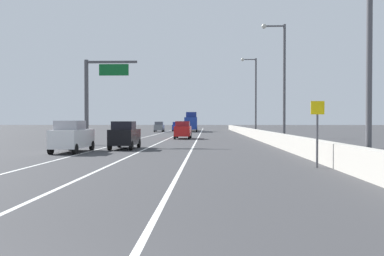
{
  "coord_description": "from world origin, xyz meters",
  "views": [
    {
      "loc": [
        2.63,
        -3.3,
        2.1
      ],
      "look_at": [
        1.17,
        35.73,
        1.43
      ],
      "focal_mm": 37.57,
      "sensor_mm": 36.0,
      "label": 1
    }
  ],
  "objects_px": {
    "car_black_3": "(125,135)",
    "overhead_sign_gantry": "(95,91)",
    "lamp_post_right_third": "(254,92)",
    "lamp_post_right_near": "(363,22)",
    "speed_advisory_sign": "(317,129)",
    "car_white_5": "(72,137)",
    "car_yellow_2": "(193,126)",
    "car_gray_0": "(159,127)",
    "car_blue_1": "(177,127)",
    "car_red_4": "(183,130)",
    "box_truck": "(191,123)",
    "lamp_post_right_second": "(282,76)"
  },
  "relations": [
    {
      "from": "car_yellow_2",
      "to": "car_red_4",
      "type": "bearing_deg",
      "value": -89.57
    },
    {
      "from": "car_gray_0",
      "to": "car_black_3",
      "type": "relative_size",
      "value": 0.99
    },
    {
      "from": "speed_advisory_sign",
      "to": "box_truck",
      "type": "xyz_separation_m",
      "value": [
        -8.12,
        62.16,
        0.04
      ]
    },
    {
      "from": "lamp_post_right_near",
      "to": "car_yellow_2",
      "type": "bearing_deg",
      "value": 97.27
    },
    {
      "from": "car_white_5",
      "to": "car_gray_0",
      "type": "bearing_deg",
      "value": 90.34
    },
    {
      "from": "lamp_post_right_near",
      "to": "car_gray_0",
      "type": "relative_size",
      "value": 2.64
    },
    {
      "from": "speed_advisory_sign",
      "to": "car_gray_0",
      "type": "bearing_deg",
      "value": 103.39
    },
    {
      "from": "car_gray_0",
      "to": "car_red_4",
      "type": "relative_size",
      "value": 0.94
    },
    {
      "from": "lamp_post_right_third",
      "to": "car_gray_0",
      "type": "relative_size",
      "value": 2.64
    },
    {
      "from": "car_black_3",
      "to": "overhead_sign_gantry",
      "type": "bearing_deg",
      "value": 126.65
    },
    {
      "from": "lamp_post_right_near",
      "to": "car_red_4",
      "type": "height_order",
      "value": "lamp_post_right_near"
    },
    {
      "from": "car_gray_0",
      "to": "car_blue_1",
      "type": "xyz_separation_m",
      "value": [
        3.03,
        5.41,
        -0.03
      ]
    },
    {
      "from": "lamp_post_right_second",
      "to": "car_blue_1",
      "type": "distance_m",
      "value": 50.02
    },
    {
      "from": "lamp_post_right_near",
      "to": "car_white_5",
      "type": "bearing_deg",
      "value": 146.87
    },
    {
      "from": "lamp_post_right_near",
      "to": "lamp_post_right_third",
      "type": "bearing_deg",
      "value": 89.93
    },
    {
      "from": "car_yellow_2",
      "to": "car_red_4",
      "type": "distance_m",
      "value": 43.51
    },
    {
      "from": "box_truck",
      "to": "car_blue_1",
      "type": "bearing_deg",
      "value": 132.83
    },
    {
      "from": "overhead_sign_gantry",
      "to": "speed_advisory_sign",
      "type": "relative_size",
      "value": 2.5
    },
    {
      "from": "car_white_5",
      "to": "lamp_post_right_near",
      "type": "bearing_deg",
      "value": -33.13
    },
    {
      "from": "overhead_sign_gantry",
      "to": "lamp_post_right_third",
      "type": "relative_size",
      "value": 0.7
    },
    {
      "from": "car_gray_0",
      "to": "lamp_post_right_second",
      "type": "bearing_deg",
      "value": -69.5
    },
    {
      "from": "lamp_post_right_near",
      "to": "car_blue_1",
      "type": "relative_size",
      "value": 2.52
    },
    {
      "from": "lamp_post_right_near",
      "to": "overhead_sign_gantry",
      "type": "bearing_deg",
      "value": 131.36
    },
    {
      "from": "lamp_post_right_second",
      "to": "car_yellow_2",
      "type": "relative_size",
      "value": 2.27
    },
    {
      "from": "car_gray_0",
      "to": "car_blue_1",
      "type": "distance_m",
      "value": 6.2
    },
    {
      "from": "car_blue_1",
      "to": "box_truck",
      "type": "xyz_separation_m",
      "value": [
        3.16,
        -3.41,
        0.83
      ]
    },
    {
      "from": "lamp_post_right_third",
      "to": "car_yellow_2",
      "type": "relative_size",
      "value": 2.27
    },
    {
      "from": "overhead_sign_gantry",
      "to": "car_white_5",
      "type": "xyz_separation_m",
      "value": [
        0.82,
        -8.37,
        -3.67
      ]
    },
    {
      "from": "car_red_4",
      "to": "box_truck",
      "type": "xyz_separation_m",
      "value": [
        -0.3,
        32.52,
        0.76
      ]
    },
    {
      "from": "lamp_post_right_third",
      "to": "car_black_3",
      "type": "relative_size",
      "value": 2.61
    },
    {
      "from": "speed_advisory_sign",
      "to": "car_blue_1",
      "type": "distance_m",
      "value": 66.55
    },
    {
      "from": "car_gray_0",
      "to": "box_truck",
      "type": "xyz_separation_m",
      "value": [
        6.2,
        2.0,
        0.8
      ]
    },
    {
      "from": "speed_advisory_sign",
      "to": "lamp_post_right_near",
      "type": "height_order",
      "value": "lamp_post_right_near"
    },
    {
      "from": "lamp_post_right_second",
      "to": "car_red_4",
      "type": "relative_size",
      "value": 2.47
    },
    {
      "from": "car_yellow_2",
      "to": "car_white_5",
      "type": "relative_size",
      "value": 1.05
    },
    {
      "from": "speed_advisory_sign",
      "to": "lamp_post_right_near",
      "type": "bearing_deg",
      "value": -48.91
    },
    {
      "from": "lamp_post_right_third",
      "to": "car_blue_1",
      "type": "relative_size",
      "value": 2.52
    },
    {
      "from": "lamp_post_right_second",
      "to": "car_red_4",
      "type": "bearing_deg",
      "value": 127.94
    },
    {
      "from": "lamp_post_right_third",
      "to": "car_black_3",
      "type": "distance_m",
      "value": 28.23
    },
    {
      "from": "speed_advisory_sign",
      "to": "lamp_post_right_third",
      "type": "xyz_separation_m",
      "value": [
        1.44,
        36.65,
        4.34
      ]
    },
    {
      "from": "speed_advisory_sign",
      "to": "lamp_post_right_third",
      "type": "bearing_deg",
      "value": 87.75
    },
    {
      "from": "car_blue_1",
      "to": "car_black_3",
      "type": "distance_m",
      "value": 53.68
    },
    {
      "from": "car_yellow_2",
      "to": "box_truck",
      "type": "relative_size",
      "value": 0.53
    },
    {
      "from": "speed_advisory_sign",
      "to": "lamp_post_right_third",
      "type": "relative_size",
      "value": 0.28
    },
    {
      "from": "car_red_4",
      "to": "speed_advisory_sign",
      "type": "bearing_deg",
      "value": -75.22
    },
    {
      "from": "overhead_sign_gantry",
      "to": "car_yellow_2",
      "type": "bearing_deg",
      "value": 83.22
    },
    {
      "from": "overhead_sign_gantry",
      "to": "lamp_post_right_second",
      "type": "relative_size",
      "value": 0.7
    },
    {
      "from": "lamp_post_right_second",
      "to": "car_yellow_2",
      "type": "distance_m",
      "value": 56.71
    },
    {
      "from": "speed_advisory_sign",
      "to": "car_gray_0",
      "type": "xyz_separation_m",
      "value": [
        -14.32,
        60.17,
        -0.76
      ]
    },
    {
      "from": "overhead_sign_gantry",
      "to": "lamp_post_right_third",
      "type": "xyz_separation_m",
      "value": [
        16.28,
        19.81,
        1.38
      ]
    }
  ]
}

